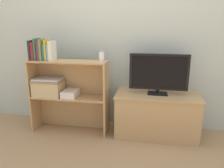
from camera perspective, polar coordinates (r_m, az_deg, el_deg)
ground_plane at (r=2.60m, az=-0.56°, el=-14.23°), size 16.00×16.00×0.00m
wall_back at (r=2.75m, az=1.37°, el=13.59°), size 10.00×0.05×2.40m
tv_stand at (r=2.65m, az=11.50°, el=-7.78°), size 0.95×0.47×0.51m
tv at (r=2.50m, az=12.10°, el=2.81°), size 0.66×0.14×0.46m
bookshelf_lower_tier at (r=2.78m, az=-10.44°, el=-6.01°), size 0.93×0.27×0.45m
bookshelf_upper_tier at (r=2.65m, az=-10.89°, el=2.90°), size 0.93×0.27×0.43m
book_charcoal at (r=2.71m, az=-20.24°, el=8.30°), size 0.03×0.13×0.22m
book_maroon at (r=2.69m, az=-19.49°, el=8.12°), size 0.04×0.14×0.20m
book_forest at (r=2.68m, az=-18.87°, el=8.59°), size 0.02×0.15×0.25m
book_plum at (r=2.66m, az=-18.26°, el=8.30°), size 0.03×0.13×0.22m
book_olive at (r=2.65m, az=-17.67°, el=8.54°), size 0.03×0.14×0.24m
book_teal at (r=2.63m, az=-17.02°, el=7.94°), size 0.02×0.12×0.18m
book_mustard at (r=2.62m, az=-16.52°, el=8.54°), size 0.02×0.14×0.24m
book_skyblue at (r=2.61m, az=-15.98°, el=7.90°), size 0.02×0.13×0.18m
book_ivory at (r=2.59m, az=-15.35°, el=8.38°), size 0.04×0.14×0.22m
baby_monitor at (r=2.45m, az=-2.71°, el=7.15°), size 0.05×0.04×0.13m
storage_basket_left at (r=2.73m, az=-16.25°, el=-0.71°), size 0.34×0.24×0.19m
laptop at (r=2.71m, az=-16.40°, el=1.26°), size 0.33×0.22×0.02m
magazine_stack at (r=2.65m, az=-10.77°, el=-2.40°), size 0.17×0.23×0.08m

